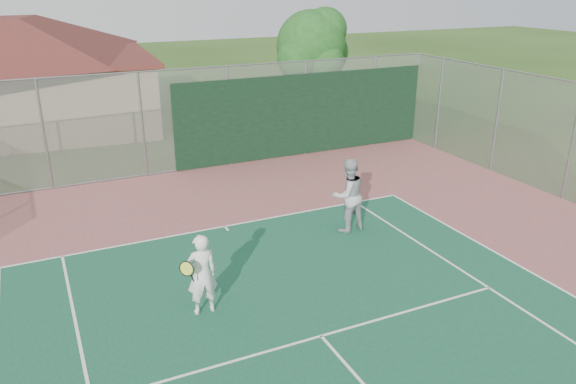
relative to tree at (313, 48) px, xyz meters
The scene contains 5 objects.
back_fence 7.29m from the tree, 140.90° to the right, with size 20.08×0.11×3.53m.
side_fence_right 9.41m from the tree, 75.04° to the right, with size 0.08×9.00×3.50m.
tree is the anchor object (origin of this frame).
player_white_front 16.47m from the tree, 125.06° to the right, with size 0.83×0.66×1.69m.
player_grey_back 12.33m from the tree, 113.03° to the right, with size 1.02×0.83×1.97m.
Camera 1 is at (-4.32, -1.34, 6.27)m, focal length 35.00 mm.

